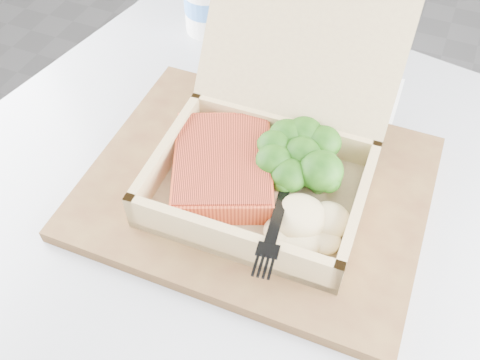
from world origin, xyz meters
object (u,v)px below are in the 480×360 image
at_px(cafe_table, 244,276).
at_px(serving_tray, 257,187).
at_px(paper_cup, 207,3).
at_px(takeout_container, 273,138).

xyz_separation_m(cafe_table, serving_tray, (0.01, 0.01, 0.19)).
relative_size(cafe_table, paper_cup, 9.94).
bearing_deg(serving_tray, paper_cup, 125.03).
distance_m(cafe_table, takeout_container, 0.25).
distance_m(serving_tray, paper_cup, 0.32).
bearing_deg(paper_cup, cafe_table, -57.40).
xyz_separation_m(takeout_container, paper_cup, (-0.19, 0.24, -0.02)).
bearing_deg(takeout_container, paper_cup, 127.28).
distance_m(cafe_table, serving_tray, 0.19).
bearing_deg(takeout_container, serving_tray, -105.09).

